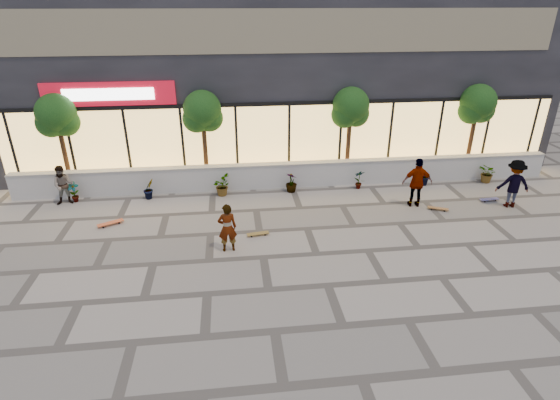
{
  "coord_description": "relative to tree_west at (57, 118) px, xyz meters",
  "views": [
    {
      "loc": [
        -2.45,
        -9.62,
        7.11
      ],
      "look_at": [
        -0.98,
        2.89,
        1.3
      ],
      "focal_mm": 28.0,
      "sensor_mm": 36.0,
      "label": 1
    }
  ],
  "objects": [
    {
      "name": "ground",
      "position": [
        9.0,
        -7.7,
        -2.99
      ],
      "size": [
        80.0,
        80.0,
        0.0
      ],
      "primitive_type": "plane",
      "color": "#A59B8F",
      "rests_on": "ground"
    },
    {
      "name": "planter_wall",
      "position": [
        9.0,
        -0.7,
        -2.46
      ],
      "size": [
        22.0,
        0.42,
        1.04
      ],
      "color": "silver",
      "rests_on": "ground"
    },
    {
      "name": "retail_building",
      "position": [
        9.0,
        4.79,
        1.26
      ],
      "size": [
        24.0,
        9.17,
        8.5
      ],
      "color": "black",
      "rests_on": "ground"
    },
    {
      "name": "shrub_a",
      "position": [
        0.5,
        -1.25,
        -2.58
      ],
      "size": [
        0.43,
        0.29,
        0.81
      ],
      "primitive_type": "imported",
      "color": "#143E13",
      "rests_on": "ground"
    },
    {
      "name": "shrub_b",
      "position": [
        3.3,
        -1.25,
        -2.58
      ],
      "size": [
        0.57,
        0.57,
        0.81
      ],
      "primitive_type": "imported",
      "rotation": [
        0.0,
        0.0,
        0.82
      ],
      "color": "#143E13",
      "rests_on": "ground"
    },
    {
      "name": "shrub_c",
      "position": [
        6.1,
        -1.25,
        -2.58
      ],
      "size": [
        0.68,
        0.77,
        0.81
      ],
      "primitive_type": "imported",
      "rotation": [
        0.0,
        0.0,
        1.64
      ],
      "color": "#143E13",
      "rests_on": "ground"
    },
    {
      "name": "shrub_d",
      "position": [
        8.9,
        -1.25,
        -2.58
      ],
      "size": [
        0.64,
        0.64,
        0.81
      ],
      "primitive_type": "imported",
      "rotation": [
        0.0,
        0.0,
        2.46
      ],
      "color": "#143E13",
      "rests_on": "ground"
    },
    {
      "name": "shrub_e",
      "position": [
        11.7,
        -1.25,
        -2.58
      ],
      "size": [
        0.46,
        0.35,
        0.81
      ],
      "primitive_type": "imported",
      "rotation": [
        0.0,
        0.0,
        3.28
      ],
      "color": "#143E13",
      "rests_on": "ground"
    },
    {
      "name": "shrub_f",
      "position": [
        14.5,
        -1.25,
        -2.58
      ],
      "size": [
        0.55,
        0.57,
        0.81
      ],
      "primitive_type": "imported",
      "rotation": [
        0.0,
        0.0,
        4.1
      ],
      "color": "#143E13",
      "rests_on": "ground"
    },
    {
      "name": "shrub_g",
      "position": [
        17.3,
        -1.25,
        -2.58
      ],
      "size": [
        0.77,
        0.84,
        0.81
      ],
      "primitive_type": "imported",
      "rotation": [
        0.0,
        0.0,
        4.92
      ],
      "color": "#143E13",
      "rests_on": "ground"
    },
    {
      "name": "tree_west",
      "position": [
        0.0,
        0.0,
        0.0
      ],
      "size": [
        1.6,
        1.5,
        3.92
      ],
      "color": "#3F2B16",
      "rests_on": "ground"
    },
    {
      "name": "tree_midwest",
      "position": [
        5.5,
        0.0,
        0.0
      ],
      "size": [
        1.6,
        1.5,
        3.92
      ],
      "color": "#3F2B16",
      "rests_on": "ground"
    },
    {
      "name": "tree_mideast",
      "position": [
        11.5,
        0.0,
        0.0
      ],
      "size": [
        1.6,
        1.5,
        3.92
      ],
      "color": "#3F2B16",
      "rests_on": "ground"
    },
    {
      "name": "tree_east",
      "position": [
        17.0,
        0.0,
        0.0
      ],
      "size": [
        1.6,
        1.5,
        3.92
      ],
      "color": "#3F2B16",
      "rests_on": "ground"
    },
    {
      "name": "skater_center",
      "position": [
        6.32,
        -5.53,
        -2.2
      ],
      "size": [
        0.61,
        0.44,
        1.58
      ],
      "primitive_type": "imported",
      "rotation": [
        0.0,
        0.0,
        3.25
      ],
      "color": "white",
      "rests_on": "ground"
    },
    {
      "name": "skater_left",
      "position": [
        0.24,
        -1.4,
        -2.22
      ],
      "size": [
        0.82,
        0.68,
        1.53
      ],
      "primitive_type": "imported",
      "rotation": [
        0.0,
        0.0,
        0.15
      ],
      "color": "tan",
      "rests_on": "ground"
    },
    {
      "name": "skater_right_near",
      "position": [
        13.33,
        -3.11,
        -2.05
      ],
      "size": [
        1.16,
        0.62,
        1.88
      ],
      "primitive_type": "imported",
      "rotation": [
        0.0,
        0.0,
        2.99
      ],
      "color": "silver",
      "rests_on": "ground"
    },
    {
      "name": "skater_right_far",
      "position": [
        16.86,
        -3.56,
        -2.07
      ],
      "size": [
        1.29,
        0.88,
        1.83
      ],
      "primitive_type": "imported",
      "rotation": [
        0.0,
        0.0,
        2.96
      ],
      "color": "maroon",
      "rests_on": "ground"
    },
    {
      "name": "skateboard_center",
      "position": [
        7.3,
        -4.72,
        -2.91
      ],
      "size": [
        0.75,
        0.29,
        0.09
      ],
      "rotation": [
        0.0,
        0.0,
        0.14
      ],
      "color": "brown",
      "rests_on": "ground"
    },
    {
      "name": "skateboard_left",
      "position": [
        2.29,
        -3.39,
        -2.9
      ],
      "size": [
        0.87,
        0.6,
        0.1
      ],
      "rotation": [
        0.0,
        0.0,
        0.48
      ],
      "color": "#DC5129",
      "rests_on": "ground"
    },
    {
      "name": "skateboard_right_near",
      "position": [
        14.06,
        -3.58,
        -2.91
      ],
      "size": [
        0.75,
        0.48,
        0.09
      ],
      "rotation": [
        0.0,
        0.0,
        -0.42
      ],
      "color": "brown",
      "rests_on": "ground"
    },
    {
      "name": "skateboard_right_far",
      "position": [
        16.39,
        -3.05,
        -2.91
      ],
      "size": [
        0.77,
        0.27,
        0.09
      ],
      "rotation": [
        0.0,
        0.0,
        0.1
      ],
      "color": "#504E8F",
      "rests_on": "ground"
    }
  ]
}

